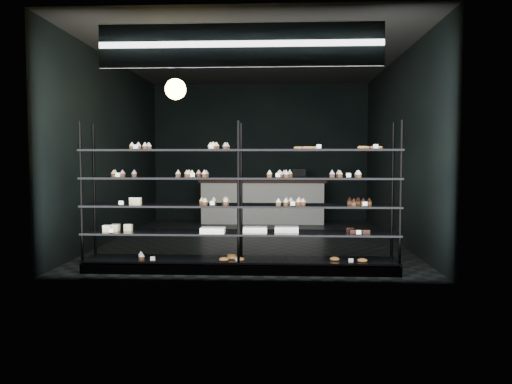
% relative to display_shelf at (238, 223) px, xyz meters
% --- Properties ---
extents(room, '(5.01, 6.01, 3.20)m').
position_rel_display_shelf_xyz_m(room, '(0.06, 2.45, 0.97)').
color(room, black).
rests_on(room, ground).
extents(display_shelf, '(4.00, 0.50, 1.91)m').
position_rel_display_shelf_xyz_m(display_shelf, '(0.00, 0.00, 0.00)').
color(display_shelf, black).
rests_on(display_shelf, room).
extents(signage, '(3.30, 0.05, 0.50)m').
position_rel_display_shelf_xyz_m(signage, '(0.06, -0.48, 2.12)').
color(signage, '#0B1A38').
rests_on(signage, room).
extents(pendant_lamp, '(0.30, 0.30, 0.88)m').
position_rel_display_shelf_xyz_m(pendant_lamp, '(-0.98, 0.89, 1.82)').
color(pendant_lamp, black).
rests_on(pendant_lamp, room).
extents(service_counter, '(2.83, 0.65, 1.23)m').
position_rel_display_shelf_xyz_m(service_counter, '(0.15, 4.95, -0.13)').
color(service_counter, silver).
rests_on(service_counter, room).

